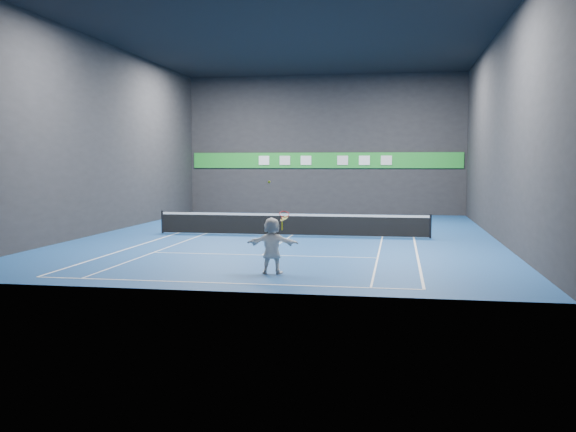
% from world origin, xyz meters
% --- Properties ---
extents(ground, '(26.00, 26.00, 0.00)m').
position_xyz_m(ground, '(0.00, 0.00, 0.00)').
color(ground, navy).
rests_on(ground, ground).
extents(ceiling, '(26.00, 26.00, 0.00)m').
position_xyz_m(ceiling, '(0.00, 0.00, 9.00)').
color(ceiling, black).
rests_on(ceiling, ground).
extents(wall_back, '(18.00, 0.10, 9.00)m').
position_xyz_m(wall_back, '(0.00, 13.00, 4.50)').
color(wall_back, black).
rests_on(wall_back, ground).
extents(wall_front, '(18.00, 0.10, 9.00)m').
position_xyz_m(wall_front, '(0.00, -13.00, 4.50)').
color(wall_front, black).
rests_on(wall_front, ground).
extents(wall_left, '(0.10, 26.00, 9.00)m').
position_xyz_m(wall_left, '(-9.00, 0.00, 4.50)').
color(wall_left, black).
rests_on(wall_left, ground).
extents(wall_right, '(0.10, 26.00, 9.00)m').
position_xyz_m(wall_right, '(9.00, 0.00, 4.50)').
color(wall_right, black).
rests_on(wall_right, ground).
extents(baseline_near, '(10.98, 0.08, 0.01)m').
position_xyz_m(baseline_near, '(0.00, -11.89, 0.00)').
color(baseline_near, white).
rests_on(baseline_near, ground).
extents(baseline_far, '(10.98, 0.08, 0.01)m').
position_xyz_m(baseline_far, '(0.00, 11.89, 0.00)').
color(baseline_far, white).
rests_on(baseline_far, ground).
extents(sideline_doubles_left, '(0.08, 23.78, 0.01)m').
position_xyz_m(sideline_doubles_left, '(-5.49, 0.00, 0.00)').
color(sideline_doubles_left, white).
rests_on(sideline_doubles_left, ground).
extents(sideline_doubles_right, '(0.08, 23.78, 0.01)m').
position_xyz_m(sideline_doubles_right, '(5.49, 0.00, 0.00)').
color(sideline_doubles_right, white).
rests_on(sideline_doubles_right, ground).
extents(sideline_singles_left, '(0.06, 23.78, 0.01)m').
position_xyz_m(sideline_singles_left, '(-4.11, 0.00, 0.00)').
color(sideline_singles_left, white).
rests_on(sideline_singles_left, ground).
extents(sideline_singles_right, '(0.06, 23.78, 0.01)m').
position_xyz_m(sideline_singles_right, '(4.11, 0.00, 0.00)').
color(sideline_singles_right, white).
rests_on(sideline_singles_right, ground).
extents(service_line_near, '(8.23, 0.06, 0.01)m').
position_xyz_m(service_line_near, '(0.00, -6.40, 0.00)').
color(service_line_near, white).
rests_on(service_line_near, ground).
extents(service_line_far, '(8.23, 0.06, 0.01)m').
position_xyz_m(service_line_far, '(0.00, 6.40, 0.00)').
color(service_line_far, white).
rests_on(service_line_far, ground).
extents(center_service_line, '(0.06, 12.80, 0.01)m').
position_xyz_m(center_service_line, '(0.00, 0.00, 0.00)').
color(center_service_line, white).
rests_on(center_service_line, ground).
extents(player, '(1.58, 0.56, 1.69)m').
position_xyz_m(player, '(1.10, -10.12, 0.84)').
color(player, white).
rests_on(player, ground).
extents(tennis_ball, '(0.07, 0.07, 0.07)m').
position_xyz_m(tennis_ball, '(1.02, -10.15, 2.74)').
color(tennis_ball, '#B8D723').
rests_on(tennis_ball, player).
extents(tennis_net, '(12.50, 0.10, 1.07)m').
position_xyz_m(tennis_net, '(0.00, 0.00, 0.54)').
color(tennis_net, black).
rests_on(tennis_net, ground).
extents(sponsor_banner, '(17.64, 0.11, 1.00)m').
position_xyz_m(sponsor_banner, '(0.00, 12.93, 3.50)').
color(sponsor_banner, green).
rests_on(sponsor_banner, wall_back).
extents(tennis_racket, '(0.43, 0.37, 0.61)m').
position_xyz_m(tennis_racket, '(1.45, -10.08, 1.72)').
color(tennis_racket, red).
rests_on(tennis_racket, player).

